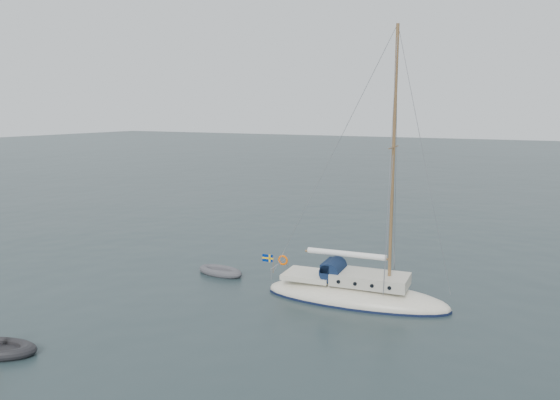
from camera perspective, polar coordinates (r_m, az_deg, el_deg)
The scene contains 3 objects.
ground at distance 27.98m, azimuth 2.51°, elevation -9.12°, with size 300.00×300.00×0.00m, color black.
sailboat at distance 26.05m, azimuth 7.94°, elevation -8.34°, with size 9.19×2.75×13.09m.
dinghy at distance 30.20m, azimuth -6.25°, elevation -7.42°, with size 2.78×1.25×0.40m.
Camera 1 is at (11.29, -24.00, 8.92)m, focal length 35.00 mm.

